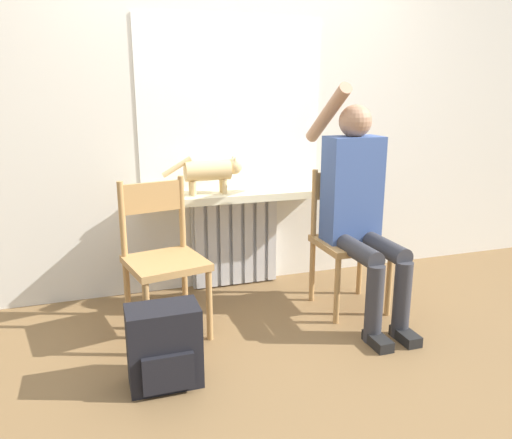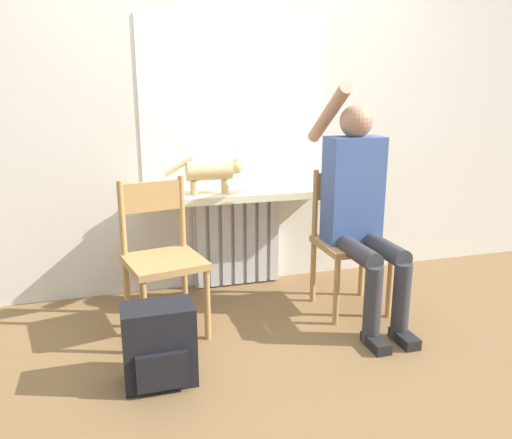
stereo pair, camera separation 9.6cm
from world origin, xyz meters
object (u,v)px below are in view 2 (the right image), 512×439
Objects in this scene: chair_left at (162,256)px; backpack at (159,345)px; cat at (213,170)px; chair_right at (349,239)px; person at (360,203)px.

chair_left reaches higher than backpack.
backpack is at bearing -115.86° from cat.
chair_right is (1.18, 0.00, 0.00)m from chair_left.
cat is 1.34× the size of backpack.
chair_left is at bearing 174.51° from person.
chair_right reaches higher than backpack.
chair_right is 1.67× the size of cat.
person is at bearing -36.15° from cat.
backpack is (-0.08, -0.55, -0.27)m from chair_left.
chair_right is 0.28m from person.
person is (0.00, -0.11, 0.25)m from chair_right.
person is 2.67× the size of cat.
chair_right is 0.99m from cat.
chair_right is 2.24× the size of backpack.
chair_left is at bearing -179.94° from chair_right.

